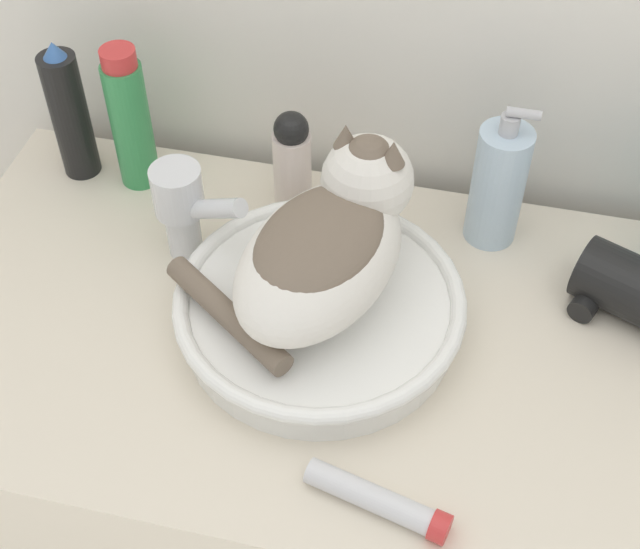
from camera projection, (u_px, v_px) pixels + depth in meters
vanity_counter at (319, 497)px, 1.37m from camera, size 1.00×0.57×0.81m
sink_basin at (323, 310)px, 1.05m from camera, size 0.34×0.34×0.06m
cat at (330, 241)px, 0.99m from camera, size 0.30×0.30×0.17m
faucet at (184, 206)px, 1.10m from camera, size 0.14×0.09×0.14m
hairspray_can_black at (70, 114)px, 1.20m from camera, size 0.05×0.05×0.21m
shampoo_bottle_tall at (130, 120)px, 1.18m from camera, size 0.05×0.05×0.21m
soap_pump_bottle at (498, 184)px, 1.12m from camera, size 0.07×0.07×0.21m
deodorant_stick at (292, 161)px, 1.17m from camera, size 0.05×0.05×0.15m
cream_tube at (379, 501)px, 0.90m from camera, size 0.16×0.06×0.03m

